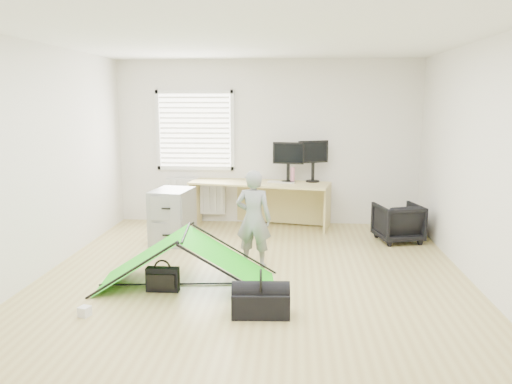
# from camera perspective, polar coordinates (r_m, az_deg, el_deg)

# --- Properties ---
(ground) EXTENTS (5.50, 5.50, 0.00)m
(ground) POSITION_cam_1_polar(r_m,az_deg,el_deg) (5.89, -0.31, -9.84)
(ground) COLOR tan
(ground) RESTS_ON ground
(back_wall) EXTENTS (5.00, 0.02, 2.70)m
(back_wall) POSITION_cam_1_polar(r_m,az_deg,el_deg) (8.30, 1.27, 5.65)
(back_wall) COLOR silver
(back_wall) RESTS_ON ground
(window) EXTENTS (1.20, 0.06, 1.20)m
(window) POSITION_cam_1_polar(r_m,az_deg,el_deg) (8.40, -7.00, 7.00)
(window) COLOR silver
(window) RESTS_ON back_wall
(radiator) EXTENTS (1.00, 0.12, 0.60)m
(radiator) POSITION_cam_1_polar(r_m,az_deg,el_deg) (8.49, -6.89, -0.45)
(radiator) COLOR silver
(radiator) RESTS_ON back_wall
(desk) EXTENTS (2.30, 1.11, 0.75)m
(desk) POSITION_cam_1_polar(r_m,az_deg,el_deg) (8.05, 0.41, -1.51)
(desk) COLOR tan
(desk) RESTS_ON ground
(filing_cabinet) EXTENTS (0.59, 0.73, 0.78)m
(filing_cabinet) POSITION_cam_1_polar(r_m,az_deg,el_deg) (7.33, -9.52, -2.72)
(filing_cabinet) COLOR #929497
(filing_cabinet) RESTS_ON ground
(monitor_left) EXTENTS (0.50, 0.19, 0.47)m
(monitor_left) POSITION_cam_1_polar(r_m,az_deg,el_deg) (7.95, 3.70, 2.79)
(monitor_left) COLOR black
(monitor_left) RESTS_ON desk
(monitor_right) EXTENTS (0.51, 0.31, 0.49)m
(monitor_right) POSITION_cam_1_polar(r_m,az_deg,el_deg) (8.03, 6.52, 2.88)
(monitor_right) COLOR black
(monitor_right) RESTS_ON desk
(keyboard) EXTENTS (0.45, 0.23, 0.02)m
(keyboard) POSITION_cam_1_polar(r_m,az_deg,el_deg) (7.92, 2.91, 1.12)
(keyboard) COLOR beige
(keyboard) RESTS_ON desk
(thermos) EXTENTS (0.08, 0.08, 0.24)m
(thermos) POSITION_cam_1_polar(r_m,az_deg,el_deg) (7.97, 4.20, 1.97)
(thermos) COLOR #C87087
(thermos) RESTS_ON desk
(office_chair) EXTENTS (0.73, 0.74, 0.56)m
(office_chair) POSITION_cam_1_polar(r_m,az_deg,el_deg) (7.60, 15.92, -3.37)
(office_chair) COLOR black
(office_chair) RESTS_ON ground
(person) EXTENTS (0.48, 0.35, 1.22)m
(person) POSITION_cam_1_polar(r_m,az_deg,el_deg) (6.13, -0.28, -3.08)
(person) COLOR gray
(person) RESTS_ON ground
(kite) EXTENTS (2.05, 1.07, 0.61)m
(kite) POSITION_cam_1_polar(r_m,az_deg,el_deg) (5.64, -7.94, -7.60)
(kite) COLOR #1CCB13
(kite) RESTS_ON ground
(storage_crate) EXTENTS (0.51, 0.36, 0.28)m
(storage_crate) POSITION_cam_1_polar(r_m,az_deg,el_deg) (8.00, 16.94, -3.79)
(storage_crate) COLOR silver
(storage_crate) RESTS_ON ground
(tote_bag) EXTENTS (0.32, 0.21, 0.35)m
(tote_bag) POSITION_cam_1_polar(r_m,az_deg,el_deg) (8.54, -7.58, -2.29)
(tote_bag) COLOR #219D7A
(tote_bag) RESTS_ON ground
(laptop_bag) EXTENTS (0.35, 0.11, 0.27)m
(laptop_bag) POSITION_cam_1_polar(r_m,az_deg,el_deg) (5.57, -10.61, -9.79)
(laptop_bag) COLOR black
(laptop_bag) RESTS_ON ground
(white_box) EXTENTS (0.12, 0.12, 0.10)m
(white_box) POSITION_cam_1_polar(r_m,az_deg,el_deg) (5.18, -19.00, -12.78)
(white_box) COLOR silver
(white_box) RESTS_ON ground
(duffel_bag) EXTENTS (0.57, 0.32, 0.24)m
(duffel_bag) POSITION_cam_1_polar(r_m,az_deg,el_deg) (4.90, 0.55, -12.61)
(duffel_bag) COLOR black
(duffel_bag) RESTS_ON ground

